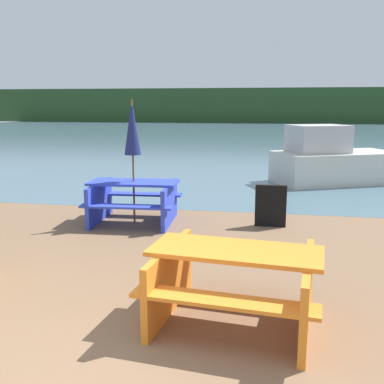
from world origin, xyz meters
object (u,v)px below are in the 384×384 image
at_px(picnic_table_blue, 134,198).
at_px(signboard, 271,206).
at_px(umbrella_navy, 132,128).
at_px(boat, 332,161).
at_px(picnic_table_orange, 235,278).

bearing_deg(picnic_table_blue, signboard, 2.99).
xyz_separation_m(umbrella_navy, boat, (4.14, 5.05, -1.13)).
relative_size(picnic_table_orange, boat, 0.49).
relative_size(picnic_table_blue, boat, 0.45).
distance_m(picnic_table_orange, signboard, 3.72).
distance_m(picnic_table_orange, boat, 8.85).
xyz_separation_m(picnic_table_orange, umbrella_navy, (-2.15, 3.57, 1.27)).
xyz_separation_m(picnic_table_orange, picnic_table_blue, (-2.15, 3.57, -0.01)).
xyz_separation_m(picnic_table_blue, boat, (4.14, 5.05, 0.14)).
bearing_deg(picnic_table_blue, umbrella_navy, -75.96).
height_order(picnic_table_blue, signboard, picnic_table_blue).
xyz_separation_m(picnic_table_orange, signboard, (0.34, 3.70, -0.09)).
height_order(picnic_table_orange, picnic_table_blue, picnic_table_blue).
relative_size(boat, signboard, 4.92).
height_order(picnic_table_orange, boat, boat).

